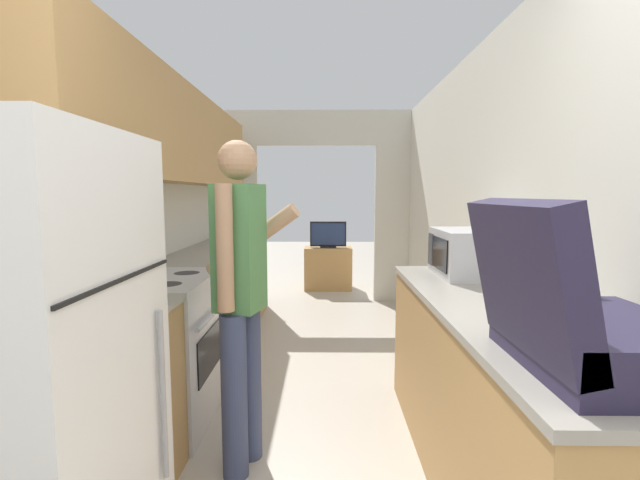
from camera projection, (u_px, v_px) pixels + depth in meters
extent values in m
cube|color=silver|center=(99.00, 223.00, 2.58)|extent=(0.06, 7.32, 2.50)
cube|color=#B2844C|center=(180.00, 137.00, 3.45)|extent=(0.32, 3.69, 0.74)
cube|color=silver|center=(515.00, 224.00, 2.56)|extent=(0.06, 7.32, 2.50)
cube|color=silver|center=(234.00, 224.00, 5.68)|extent=(0.65, 0.06, 2.05)
cube|color=silver|center=(399.00, 224.00, 5.65)|extent=(0.65, 0.06, 2.05)
cube|color=silver|center=(316.00, 128.00, 5.53)|extent=(2.85, 0.06, 0.45)
cube|color=#B2844C|center=(106.00, 403.00, 2.02)|extent=(0.60, 0.51, 0.88)
cube|color=gray|center=(100.00, 310.00, 1.97)|extent=(0.62, 0.52, 0.03)
cube|color=#B2844C|center=(221.00, 294.00, 4.25)|extent=(0.60, 2.39, 0.88)
cube|color=gray|center=(220.00, 248.00, 4.20)|extent=(0.62, 2.40, 0.03)
cube|color=#B2844C|center=(495.00, 402.00, 2.04)|extent=(0.60, 2.11, 0.88)
cube|color=gray|center=(499.00, 308.00, 1.99)|extent=(0.62, 2.13, 0.03)
cube|color=white|center=(16.00, 389.00, 1.35)|extent=(0.71, 0.72, 1.62)
cube|color=black|center=(124.00, 279.00, 1.31)|extent=(0.01, 0.69, 0.01)
cylinder|color=#99999E|center=(163.00, 395.00, 1.59)|extent=(0.02, 0.02, 0.65)
cube|color=#B7B7BC|center=(160.00, 350.00, 2.66)|extent=(0.62, 0.79, 0.91)
cube|color=black|center=(211.00, 350.00, 2.66)|extent=(0.01, 0.54, 0.27)
cylinder|color=#B7B7BC|center=(213.00, 315.00, 2.64)|extent=(0.02, 0.63, 0.02)
cube|color=#B7B7BC|center=(110.00, 267.00, 2.61)|extent=(0.04, 0.79, 0.14)
cylinder|color=#232328|center=(167.00, 285.00, 2.44)|extent=(0.16, 0.16, 0.01)
cylinder|color=#232328|center=(187.00, 273.00, 2.79)|extent=(0.16, 0.16, 0.01)
cylinder|color=#232328|center=(124.00, 285.00, 2.44)|extent=(0.16, 0.16, 0.01)
cylinder|color=#232328|center=(149.00, 273.00, 2.79)|extent=(0.16, 0.16, 0.01)
cylinder|color=#384266|center=(234.00, 396.00, 2.13)|extent=(0.16, 0.16, 0.84)
cylinder|color=#384266|center=(249.00, 382.00, 2.29)|extent=(0.16, 0.16, 0.84)
cube|color=#4C844C|center=(239.00, 248.00, 2.13)|extent=(0.26, 0.26, 0.63)
cylinder|color=tan|center=(225.00, 248.00, 1.99)|extent=(0.10, 0.10, 0.60)
cylinder|color=tan|center=(252.00, 242.00, 2.27)|extent=(0.54, 0.22, 0.41)
sphere|color=tan|center=(237.00, 160.00, 2.09)|extent=(0.19, 0.19, 0.19)
cube|color=#231E38|center=(601.00, 344.00, 1.25)|extent=(0.44, 0.55, 0.15)
cube|color=#231E38|center=(526.00, 277.00, 1.23)|extent=(0.17, 0.55, 0.45)
cube|color=#2D2D33|center=(552.00, 281.00, 1.53)|extent=(0.27, 0.02, 0.10)
cube|color=#B7B7BC|center=(468.00, 253.00, 2.68)|extent=(0.38, 0.52, 0.29)
cube|color=black|center=(440.00, 254.00, 2.63)|extent=(0.01, 0.31, 0.20)
cube|color=#38383D|center=(431.00, 249.00, 2.86)|extent=(0.01, 0.10, 0.21)
cube|color=#B2844C|center=(328.00, 268.00, 6.44)|extent=(0.71, 0.42, 0.63)
cube|color=black|center=(328.00, 247.00, 6.37)|extent=(0.24, 0.16, 0.02)
cube|color=black|center=(328.00, 234.00, 6.35)|extent=(0.54, 0.04, 0.37)
cube|color=navy|center=(328.00, 234.00, 6.32)|extent=(0.49, 0.01, 0.32)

